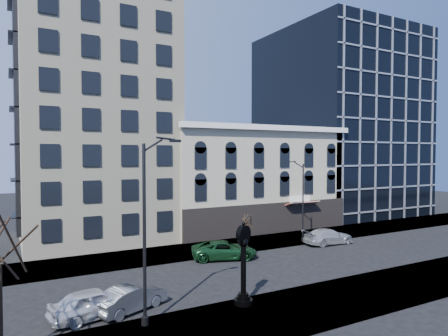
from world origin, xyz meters
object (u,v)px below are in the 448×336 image
street_clock (243,267)px  car_near_b (131,298)px  car_near_a (94,303)px  street_lamp_near (157,180)px

street_clock → car_near_b: street_clock is taller
car_near_a → car_near_b: car_near_a is taller
street_clock → car_near_b: bearing=135.7°
car_near_a → car_near_b: size_ratio=1.09×
street_clock → car_near_b: (-6.17, 2.55, -1.64)m
street_clock → street_lamp_near: (-5.38, 0.11, 5.44)m
street_clock → car_near_a: street_clock is taller
street_lamp_near → street_clock: bearing=-9.8°
street_lamp_near → car_near_b: 7.53m
car_near_a → street_clock: bearing=-118.3°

